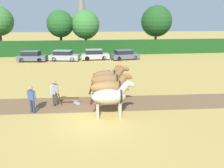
# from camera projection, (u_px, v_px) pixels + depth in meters

# --- Properties ---
(ground_plane) EXTENTS (240.00, 240.00, 0.00)m
(ground_plane) POSITION_uv_depth(u_px,v_px,m) (93.00, 120.00, 12.54)
(ground_plane) COLOR tan
(plowed_furrow_strip) EXTENTS (29.94, 4.88, 0.01)m
(plowed_furrow_strip) POSITION_uv_depth(u_px,v_px,m) (41.00, 105.00, 14.79)
(plowed_furrow_strip) COLOR brown
(plowed_furrow_strip) RESTS_ON ground
(hedgerow) EXTENTS (61.05, 1.82, 2.43)m
(hedgerow) POSITION_uv_depth(u_px,v_px,m) (84.00, 48.00, 37.35)
(hedgerow) COLOR #194719
(hedgerow) RESTS_ON ground
(tree_center_left) EXTENTS (4.75, 4.75, 7.51)m
(tree_center_left) POSITION_uv_depth(u_px,v_px,m) (60.00, 24.00, 38.93)
(tree_center_left) COLOR #423323
(tree_center_left) RESTS_ON ground
(tree_center) EXTENTS (5.15, 5.15, 7.58)m
(tree_center) POSITION_uv_depth(u_px,v_px,m) (85.00, 25.00, 39.76)
(tree_center) COLOR #4C3823
(tree_center) RESTS_ON ground
(tree_center_right) EXTENTS (5.95, 5.95, 8.57)m
(tree_center_right) POSITION_uv_depth(u_px,v_px,m) (156.00, 21.00, 42.31)
(tree_center_right) COLOR brown
(tree_center_right) RESTS_ON ground
(church_spire) EXTENTS (2.70, 2.70, 17.56)m
(church_spire) POSITION_uv_depth(u_px,v_px,m) (81.00, 9.00, 65.52)
(church_spire) COLOR gray
(church_spire) RESTS_ON ground
(draft_horse_lead_left) EXTENTS (2.70, 1.04, 2.27)m
(draft_horse_lead_left) POSITION_uv_depth(u_px,v_px,m) (111.00, 97.00, 12.68)
(draft_horse_lead_left) COLOR #B2A38E
(draft_horse_lead_left) RESTS_ON ground
(draft_horse_lead_right) EXTENTS (2.87, 1.06, 2.36)m
(draft_horse_lead_right) POSITION_uv_depth(u_px,v_px,m) (109.00, 87.00, 14.05)
(draft_horse_lead_right) COLOR brown
(draft_horse_lead_right) RESTS_ON ground
(draft_horse_trail_left) EXTENTS (2.87, 1.11, 2.57)m
(draft_horse_trail_left) POSITION_uv_depth(u_px,v_px,m) (108.00, 80.00, 15.42)
(draft_horse_trail_left) COLOR brown
(draft_horse_trail_left) RESTS_ON ground
(draft_horse_trail_right) EXTENTS (2.63, 1.11, 2.38)m
(draft_horse_trail_right) POSITION_uv_depth(u_px,v_px,m) (107.00, 76.00, 16.84)
(draft_horse_trail_right) COLOR brown
(draft_horse_trail_right) RESTS_ON ground
(plow) EXTENTS (1.67, 0.49, 1.13)m
(plow) POSITION_uv_depth(u_px,v_px,m) (70.00, 100.00, 14.85)
(plow) COLOR #4C331E
(plow) RESTS_ON ground
(farmer_at_plow) EXTENTS (0.49, 0.52, 1.74)m
(farmer_at_plow) POSITION_uv_depth(u_px,v_px,m) (55.00, 91.00, 14.45)
(farmer_at_plow) COLOR #38332D
(farmer_at_plow) RESTS_ON ground
(farmer_beside_team) EXTENTS (0.28, 0.64, 1.61)m
(farmer_beside_team) POSITION_uv_depth(u_px,v_px,m) (109.00, 76.00, 19.09)
(farmer_beside_team) COLOR #4C4C4C
(farmer_beside_team) RESTS_ON ground
(farmer_onlooker_left) EXTENTS (0.55, 0.46, 1.72)m
(farmer_onlooker_left) POSITION_uv_depth(u_px,v_px,m) (32.00, 97.00, 13.31)
(farmer_onlooker_left) COLOR #28334C
(farmer_onlooker_left) RESTS_ON ground
(parked_car_far_left) EXTENTS (4.24, 2.36, 1.52)m
(parked_car_far_left) POSITION_uv_depth(u_px,v_px,m) (32.00, 56.00, 31.10)
(parked_car_far_left) COLOR #565B66
(parked_car_far_left) RESTS_ON ground
(parked_car_left) EXTENTS (4.51, 2.57, 1.52)m
(parked_car_left) POSITION_uv_depth(u_px,v_px,m) (64.00, 56.00, 31.68)
(parked_car_left) COLOR #9E9EA8
(parked_car_left) RESTS_ON ground
(parked_car_center_left) EXTENTS (4.05, 1.85, 1.56)m
(parked_car_center_left) POSITION_uv_depth(u_px,v_px,m) (95.00, 55.00, 32.52)
(parked_car_center_left) COLOR #A8A8B2
(parked_car_center_left) RESTS_ON ground
(parked_car_center) EXTENTS (4.44, 2.58, 1.48)m
(parked_car_center) POSITION_uv_depth(u_px,v_px,m) (125.00, 55.00, 32.70)
(parked_car_center) COLOR #565B66
(parked_car_center) RESTS_ON ground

